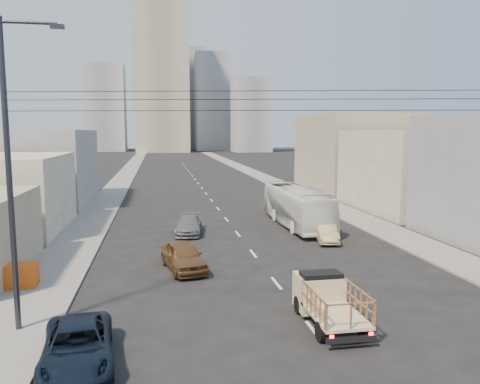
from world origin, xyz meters
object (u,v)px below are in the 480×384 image
object	(u,v)px
flatbed_pickup	(328,297)
streetlamp_left	(12,169)
navy_pickup	(78,346)
city_bus	(297,206)
sedan_brown	(183,256)
sedan_tan	(326,233)
sedan_grey	(189,225)
crate_stack	(18,275)

from	to	relation	value
flatbed_pickup	streetlamp_left	distance (m)	13.37
navy_pickup	city_bus	distance (m)	25.76
flatbed_pickup	streetlamp_left	world-z (taller)	streetlamp_left
sedan_brown	streetlamp_left	distance (m)	11.39
sedan_tan	sedan_brown	bearing A→B (deg)	-142.65
city_bus	sedan_grey	distance (m)	9.31
sedan_brown	sedan_tan	xyz separation A→B (m)	(10.47, 5.19, -0.16)
sedan_tan	streetlamp_left	world-z (taller)	streetlamp_left
streetlamp_left	crate_stack	xyz separation A→B (m)	(-1.61, 5.42, -5.75)
city_bus	sedan_grey	size ratio (longest dim) A/B	2.52
sedan_tan	streetlamp_left	bearing A→B (deg)	-133.19
sedan_brown	flatbed_pickup	bearing A→B (deg)	-69.13
flatbed_pickup	navy_pickup	bearing A→B (deg)	-168.53
sedan_grey	city_bus	bearing A→B (deg)	16.85
city_bus	sedan_tan	bearing A→B (deg)	-86.51
streetlamp_left	flatbed_pickup	bearing A→B (deg)	-6.11
city_bus	crate_stack	distance (m)	22.46
sedan_brown	crate_stack	size ratio (longest dim) A/B	2.60
flatbed_pickup	navy_pickup	world-z (taller)	flatbed_pickup
flatbed_pickup	crate_stack	size ratio (longest dim) A/B	2.45
flatbed_pickup	streetlamp_left	size ratio (longest dim) A/B	0.37
navy_pickup	city_bus	bearing A→B (deg)	50.19
sedan_brown	sedan_grey	distance (m)	9.49
flatbed_pickup	sedan_brown	size ratio (longest dim) A/B	0.94
flatbed_pickup	city_bus	world-z (taller)	city_bus
sedan_brown	navy_pickup	bearing A→B (deg)	-122.95
sedan_brown	sedan_grey	world-z (taller)	sedan_brown
flatbed_pickup	sedan_tan	distance (m)	14.63
sedan_grey	crate_stack	xyz separation A→B (m)	(-9.27, -11.26, 0.01)
city_bus	sedan_tan	size ratio (longest dim) A/B	3.07
sedan_grey	crate_stack	distance (m)	14.59
sedan_tan	sedan_grey	size ratio (longest dim) A/B	0.82
sedan_brown	sedan_tan	bearing A→B (deg)	14.73
streetlamp_left	crate_stack	distance (m)	8.06
crate_stack	sedan_brown	bearing A→B (deg)	12.26
city_bus	sedan_brown	world-z (taller)	city_bus
navy_pickup	streetlamp_left	distance (m)	7.11
sedan_tan	crate_stack	size ratio (longest dim) A/B	2.14
sedan_tan	crate_stack	distance (m)	20.08
flatbed_pickup	crate_stack	distance (m)	15.36
navy_pickup	streetlamp_left	world-z (taller)	streetlamp_left
flatbed_pickup	sedan_tan	xyz separation A→B (m)	(5.02, 13.73, -0.46)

